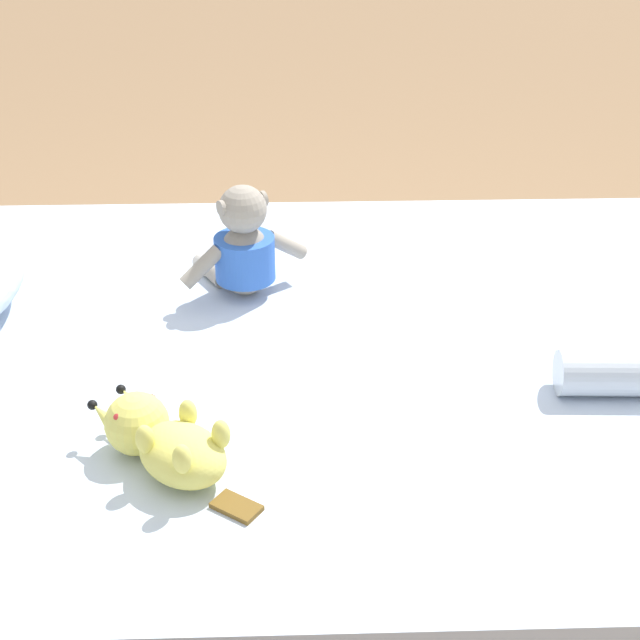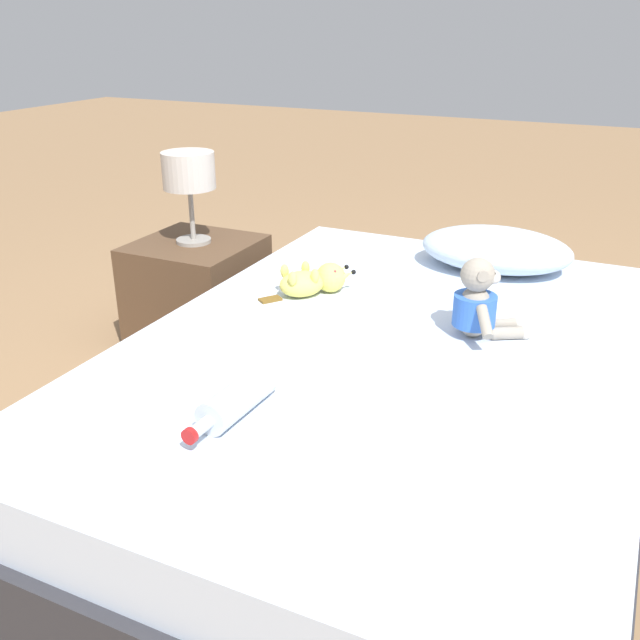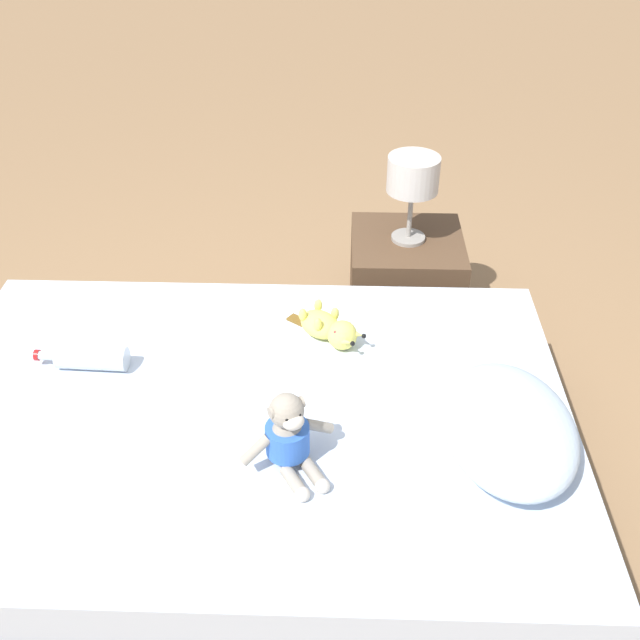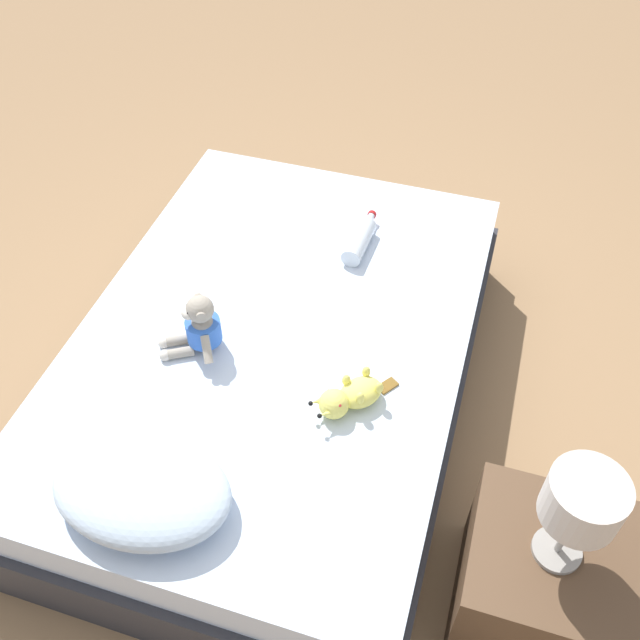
# 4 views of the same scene
# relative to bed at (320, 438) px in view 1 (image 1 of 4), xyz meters

# --- Properties ---
(ground_plane) EXTENTS (16.00, 16.00, 0.00)m
(ground_plane) POSITION_rel_bed_xyz_m (0.00, 0.00, -0.21)
(ground_plane) COLOR #93704C
(bed) EXTENTS (1.41, 2.03, 0.43)m
(bed) POSITION_rel_bed_xyz_m (0.00, 0.00, 0.00)
(bed) COLOR #2D2D33
(bed) RESTS_ON ground_plane
(plush_monkey) EXTENTS (0.25, 0.26, 0.24)m
(plush_monkey) POSITION_rel_bed_xyz_m (0.21, 0.15, 0.32)
(plush_monkey) COLOR #9E9384
(plush_monkey) RESTS_ON bed
(plush_yellow_creature) EXTENTS (0.26, 0.28, 0.10)m
(plush_yellow_creature) POSITION_rel_bed_xyz_m (-0.35, 0.25, 0.27)
(plush_yellow_creature) COLOR #EAE066
(plush_yellow_creature) RESTS_ON bed
(glass_bottle) EXTENTS (0.09, 0.30, 0.08)m
(glass_bottle) POSITION_rel_bed_xyz_m (-0.18, -0.52, 0.26)
(glass_bottle) COLOR silver
(glass_bottle) RESTS_ON bed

